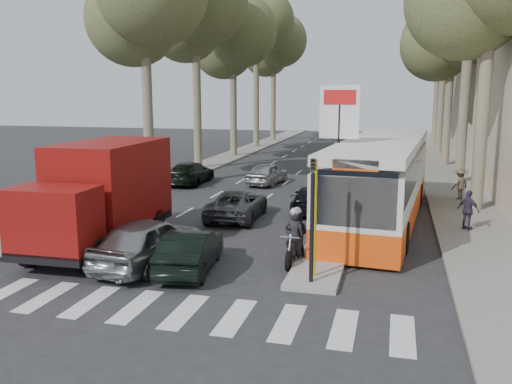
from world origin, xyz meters
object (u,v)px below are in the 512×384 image
at_px(dark_hatchback, 190,250).
at_px(red_truck, 102,193).
at_px(motorcycle, 295,237).
at_px(silver_hatchback, 149,241).
at_px(city_bus, 381,179).

height_order(dark_hatchback, red_truck, red_truck).
bearing_deg(red_truck, motorcycle, -0.70).
height_order(dark_hatchback, motorcycle, motorcycle).
bearing_deg(silver_hatchback, dark_hatchback, -178.54).
height_order(red_truck, city_bus, red_truck).
distance_m(red_truck, city_bus, 11.12).
xyz_separation_m(silver_hatchback, red_truck, (-2.42, 1.49, 1.14)).
bearing_deg(dark_hatchback, city_bus, -131.90).
distance_m(dark_hatchback, city_bus, 9.58).
bearing_deg(dark_hatchback, red_truck, -30.60).
bearing_deg(motorcycle, red_truck, -178.02).
height_order(silver_hatchback, city_bus, city_bus).
height_order(silver_hatchback, red_truck, red_truck).
xyz_separation_m(dark_hatchback, city_bus, (5.34, 7.87, 1.20)).
xyz_separation_m(red_truck, city_bus, (9.20, 6.24, -0.08)).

